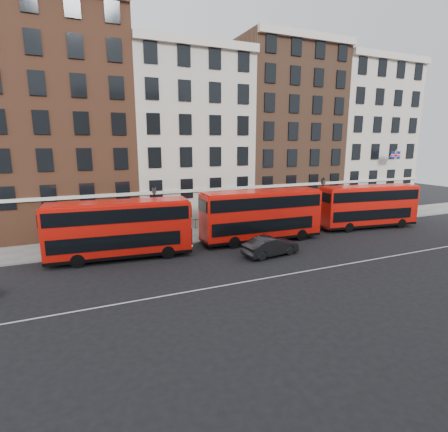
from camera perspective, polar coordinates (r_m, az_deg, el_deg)
name	(u,v)px	position (r m, az deg, el deg)	size (l,w,h in m)	color
ground	(261,267)	(26.34, 6.14, -8.31)	(120.00, 120.00, 0.00)	black
pavement	(210,233)	(35.39, -2.28, -2.84)	(80.00, 5.00, 0.15)	gray
kerb	(220,239)	(33.15, -0.70, -3.84)	(80.00, 0.30, 0.16)	gray
road_centre_line	(276,276)	(24.74, 8.46, -9.73)	(70.00, 0.12, 0.01)	white
building_terrace	(183,132)	(41.12, -6.65, 13.44)	(64.00, 11.95, 22.00)	#B0A698
bus_b	(119,228)	(28.58, -16.75, -1.94)	(11.21, 3.63, 4.63)	red
bus_c	(261,214)	(32.48, 6.03, 0.27)	(11.48, 3.21, 4.78)	red
bus_d	(368,205)	(40.53, 22.42, 1.60)	(11.14, 3.91, 4.58)	red
car_front	(271,246)	(28.83, 7.65, -4.89)	(1.68, 4.82, 1.59)	black
lamp_post_left	(155,212)	(31.40, -11.21, 0.67)	(0.44, 0.44, 5.33)	black
lamp_post_right	(322,199)	(39.01, 15.74, 2.61)	(0.44, 0.44, 5.33)	black
traffic_light	(392,199)	(46.42, 25.76, 2.50)	(0.25, 0.45, 3.27)	black
iron_railings	(203,223)	(37.25, -3.51, -1.19)	(6.60, 0.06, 1.00)	black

